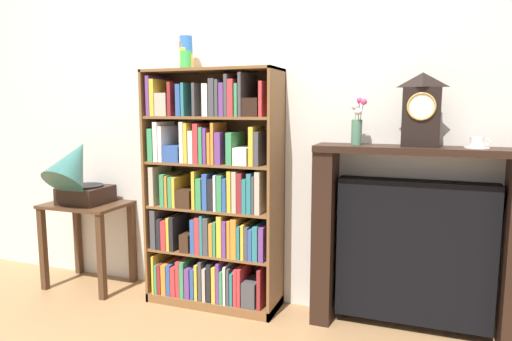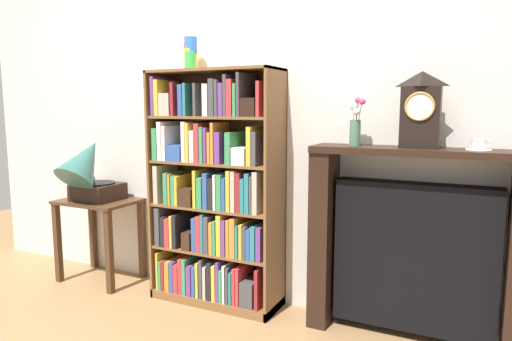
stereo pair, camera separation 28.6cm
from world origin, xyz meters
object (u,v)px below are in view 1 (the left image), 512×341
(cup_stack, at_px, (186,53))
(mantel_clock, at_px, (421,110))
(gramophone, at_px, (77,172))
(teacup_with_saucer, at_px, (477,143))
(side_table_left, at_px, (87,224))
(fireplace_mantel, at_px, (414,243))
(flower_vase, at_px, (357,123))
(bookshelf, at_px, (212,200))

(cup_stack, bearing_deg, mantel_clock, -0.94)
(gramophone, height_order, mantel_clock, mantel_clock)
(teacup_with_saucer, bearing_deg, cup_stack, 179.30)
(side_table_left, bearing_deg, teacup_with_saucer, 1.62)
(gramophone, bearing_deg, side_table_left, 90.00)
(fireplace_mantel, bearing_deg, cup_stack, -179.93)
(fireplace_mantel, bearing_deg, flower_vase, -175.93)
(bookshelf, xyz_separation_m, flower_vase, (0.94, 0.03, 0.52))
(fireplace_mantel, bearing_deg, mantel_clock, -77.69)
(cup_stack, height_order, teacup_with_saucer, cup_stack)
(bookshelf, relative_size, flower_vase, 5.65)
(flower_vase, bearing_deg, mantel_clock, -0.26)
(fireplace_mantel, bearing_deg, teacup_with_saucer, -4.53)
(gramophone, height_order, teacup_with_saucer, teacup_with_saucer)
(bookshelf, distance_m, side_table_left, 1.05)
(bookshelf, height_order, cup_stack, cup_stack)
(fireplace_mantel, xyz_separation_m, teacup_with_saucer, (0.30, -0.02, 0.60))
(fireplace_mantel, relative_size, mantel_clock, 2.83)
(gramophone, distance_m, fireplace_mantel, 2.33)
(bookshelf, height_order, flower_vase, bookshelf)
(gramophone, bearing_deg, cup_stack, 12.26)
(side_table_left, height_order, mantel_clock, mantel_clock)
(cup_stack, xyz_separation_m, fireplace_mantel, (1.49, 0.00, -1.15))
(side_table_left, height_order, fireplace_mantel, fireplace_mantel)
(gramophone, height_order, flower_vase, flower_vase)
(cup_stack, distance_m, mantel_clock, 1.54)
(side_table_left, relative_size, gramophone, 1.18)
(side_table_left, relative_size, teacup_with_saucer, 4.85)
(side_table_left, height_order, teacup_with_saucer, teacup_with_saucer)
(cup_stack, distance_m, gramophone, 1.16)
(cup_stack, relative_size, teacup_with_saucer, 1.72)
(bookshelf, bearing_deg, flower_vase, 2.14)
(bookshelf, xyz_separation_m, teacup_with_saucer, (1.58, 0.04, 0.42))
(bookshelf, distance_m, cup_stack, 1.00)
(bookshelf, xyz_separation_m, mantel_clock, (1.29, 0.03, 0.60))
(gramophone, relative_size, teacup_with_saucer, 4.13)
(side_table_left, relative_size, mantel_clock, 1.53)
(fireplace_mantel, bearing_deg, gramophone, -175.59)
(bookshelf, relative_size, teacup_with_saucer, 12.09)
(fireplace_mantel, height_order, teacup_with_saucer, teacup_with_saucer)
(gramophone, bearing_deg, mantel_clock, 3.75)
(gramophone, bearing_deg, teacup_with_saucer, 3.38)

